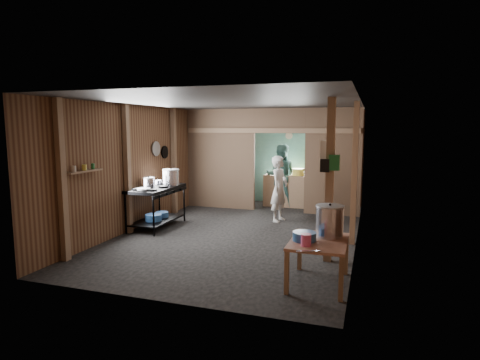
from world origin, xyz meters
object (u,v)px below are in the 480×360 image
(stove_pot_large, at_px, (171,178))
(prep_table, at_px, (318,262))
(stock_pot, at_px, (330,222))
(gas_range, at_px, (157,207))
(yellow_tub, at_px, (298,172))
(cook, at_px, (279,189))
(pink_bucket, at_px, (306,240))

(stove_pot_large, bearing_deg, prep_table, -34.84)
(stock_pot, bearing_deg, stove_pot_large, 148.65)
(gas_range, distance_m, stove_pot_large, 0.72)
(gas_range, xyz_separation_m, prep_table, (3.71, -2.11, -0.13))
(stove_pot_large, bearing_deg, yellow_tub, 50.43)
(stove_pot_large, height_order, cook, cook)
(gas_range, height_order, pink_bucket, gas_range)
(pink_bucket, xyz_separation_m, yellow_tub, (-1.09, 5.58, 0.25))
(gas_range, distance_m, yellow_tub, 4.06)
(stock_pot, height_order, cook, cook)
(stove_pot_large, bearing_deg, cook, 24.49)
(stove_pot_large, distance_m, pink_bucket, 4.41)
(stove_pot_large, xyz_separation_m, stock_pot, (3.65, -2.23, -0.21))
(gas_range, relative_size, yellow_tub, 4.43)
(gas_range, relative_size, stove_pot_large, 4.00)
(prep_table, height_order, stove_pot_large, stove_pot_large)
(prep_table, xyz_separation_m, cook, (-1.33, 3.47, 0.44))
(pink_bucket, distance_m, cook, 3.97)
(prep_table, relative_size, pink_bucket, 6.56)
(prep_table, distance_m, stock_pot, 0.58)
(gas_range, relative_size, stock_pot, 3.17)
(stove_pot_large, bearing_deg, stock_pot, -31.35)
(stove_pot_large, distance_m, stock_pot, 4.28)
(prep_table, bearing_deg, stove_pot_large, 145.16)
(stock_pot, xyz_separation_m, yellow_tub, (-1.33, 5.03, 0.11))
(gas_range, height_order, stock_pot, stock_pot)
(prep_table, height_order, pink_bucket, pink_bucket)
(gas_range, height_order, yellow_tub, yellow_tub)
(prep_table, height_order, stock_pot, stock_pot)
(prep_table, bearing_deg, stock_pot, 64.69)
(gas_range, height_order, prep_table, gas_range)
(pink_bucket, bearing_deg, yellow_tub, 101.09)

